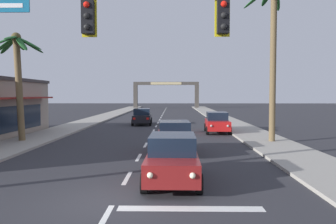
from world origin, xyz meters
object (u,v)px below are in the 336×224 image
at_px(palm_right_second, 274,33).
at_px(town_gateway_arch, 166,91).
at_px(sedan_lead_at_stop_bar, 172,158).
at_px(sedan_third_in_queue, 174,137).
at_px(traffic_signal_mast, 227,34).
at_px(sedan_oncoming_far, 142,116).
at_px(palm_left_second, 18,67).
at_px(sedan_parked_nearest_kerb, 217,122).

distance_m(palm_right_second, town_gateway_arch, 56.03).
bearing_deg(sedan_lead_at_stop_bar, sedan_third_in_queue, 89.20).
bearing_deg(traffic_signal_mast, palm_right_second, 68.54).
relative_size(sedan_lead_at_stop_bar, sedan_oncoming_far, 0.99).
distance_m(traffic_signal_mast, palm_right_second, 13.38).
bearing_deg(sedan_lead_at_stop_bar, traffic_signal_mast, -59.42).
xyz_separation_m(sedan_third_in_queue, sedan_oncoming_far, (-3.30, 16.76, 0.00)).
distance_m(sedan_lead_at_stop_bar, palm_left_second, 14.55).
height_order(sedan_oncoming_far, palm_right_second, palm_right_second).
xyz_separation_m(palm_right_second, town_gateway_arch, (-8.02, 55.37, -3.05)).
height_order(sedan_lead_at_stop_bar, town_gateway_arch, town_gateway_arch).
bearing_deg(sedan_lead_at_stop_bar, sedan_parked_nearest_kerb, 77.15).
bearing_deg(sedan_oncoming_far, palm_left_second, -117.32).
distance_m(sedan_oncoming_far, town_gateway_arch, 42.35).
distance_m(palm_left_second, palm_right_second, 16.45).
xyz_separation_m(sedan_lead_at_stop_bar, sedan_parked_nearest_kerb, (3.58, 15.69, 0.00)).
bearing_deg(sedan_oncoming_far, palm_right_second, -54.03).
relative_size(traffic_signal_mast, sedan_lead_at_stop_bar, 2.52).
height_order(traffic_signal_mast, sedan_lead_at_stop_bar, traffic_signal_mast).
relative_size(sedan_lead_at_stop_bar, town_gateway_arch, 0.30).
height_order(sedan_third_in_queue, sedan_oncoming_far, same).
bearing_deg(traffic_signal_mast, sedan_lead_at_stop_bar, 120.58).
xyz_separation_m(traffic_signal_mast, palm_right_second, (4.83, 12.28, 2.22)).
height_order(sedan_lead_at_stop_bar, sedan_third_in_queue, same).
xyz_separation_m(sedan_lead_at_stop_bar, town_gateway_arch, (-1.69, 65.10, 3.07)).
xyz_separation_m(traffic_signal_mast, sedan_parked_nearest_kerb, (2.07, 18.24, -3.91)).
bearing_deg(town_gateway_arch, traffic_signal_mast, -87.30).
bearing_deg(sedan_parked_nearest_kerb, town_gateway_arch, 96.09).
bearing_deg(sedan_oncoming_far, sedan_third_in_queue, -78.87).
xyz_separation_m(traffic_signal_mast, palm_left_second, (-11.49, 12.33, 0.12)).
bearing_deg(palm_right_second, palm_left_second, 179.84).
bearing_deg(palm_left_second, sedan_lead_at_stop_bar, -44.41).
height_order(traffic_signal_mast, sedan_parked_nearest_kerb, traffic_signal_mast).
bearing_deg(sedan_oncoming_far, sedan_parked_nearest_kerb, -46.67).
bearing_deg(sedan_third_in_queue, traffic_signal_mast, -80.71).
bearing_deg(palm_left_second, sedan_parked_nearest_kerb, 23.55).
xyz_separation_m(traffic_signal_mast, sedan_third_in_queue, (-1.42, 8.68, -3.91)).
bearing_deg(traffic_signal_mast, sedan_third_in_queue, 99.29).
bearing_deg(town_gateway_arch, sedan_lead_at_stop_bar, -88.51).
bearing_deg(traffic_signal_mast, palm_left_second, 132.98).
bearing_deg(town_gateway_arch, sedan_third_in_queue, -88.28).
distance_m(traffic_signal_mast, sedan_oncoming_far, 26.16).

